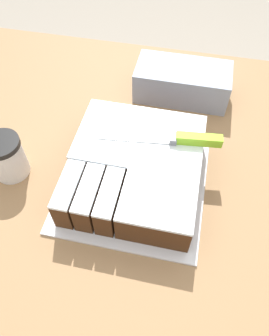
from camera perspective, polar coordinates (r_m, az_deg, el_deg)
ground_plane at (r=1.61m, az=2.27°, el=-21.27°), size 8.00×8.00×0.00m
countertop at (r=1.18m, az=3.00°, el=-15.36°), size 1.40×1.10×0.91m
cake_board at (r=0.78m, az=0.00°, el=-1.95°), size 0.33×0.36×0.01m
cake at (r=0.74m, az=0.25°, el=0.14°), size 0.29×0.32×0.08m
knife at (r=0.74m, az=8.56°, el=5.02°), size 0.28×0.05×0.02m
coffee_cup at (r=0.81m, az=-21.37°, el=1.78°), size 0.09×0.09×0.11m
storage_box at (r=0.96m, az=8.29°, el=14.58°), size 0.26×0.13×0.09m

